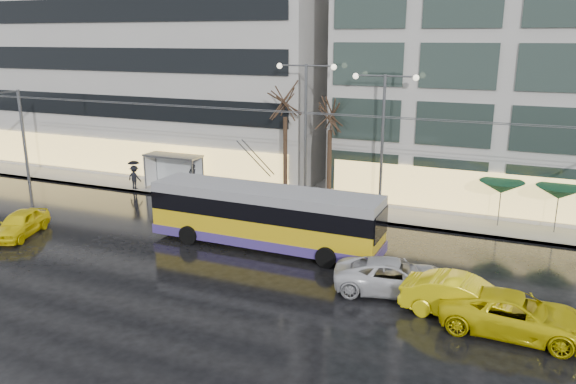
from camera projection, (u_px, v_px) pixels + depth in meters
The scene contains 20 objects.
ground at pixel (190, 258), 28.31m from camera, with size 140.00×140.00×0.00m, color black.
sidewalk at pixel (321, 192), 39.96m from camera, with size 80.00×10.00×0.15m, color gray.
kerb at pixel (295, 212), 35.56m from camera, with size 80.00×0.10×0.15m, color slate.
building_left at pixel (146, 32), 48.20m from camera, with size 34.00×14.00×22.00m, color #AAA7A3.
trolleybus at pixel (265, 219), 29.43m from camera, with size 12.54×4.95×5.79m.
catenary at pixel (273, 149), 33.84m from camera, with size 42.24×5.12×7.00m.
bus_shelter at pixel (171, 163), 40.42m from camera, with size 4.20×1.60×2.51m.
street_lamp_near at pixel (306, 115), 35.53m from camera, with size 3.96×0.36×9.03m.
street_lamp_far at pixel (383, 124), 33.73m from camera, with size 3.96×0.36×8.53m.
tree_a at pixel (285, 96), 35.98m from camera, with size 3.20×3.20×8.40m.
tree_b at pixel (330, 109), 35.22m from camera, with size 3.20×3.20×7.70m.
parasol_a at pixel (501, 187), 32.15m from camera, with size 2.50×2.50×2.65m.
parasol_b at pixel (559, 193), 31.02m from camera, with size 2.50×2.50×2.65m.
taxi_a at pixel (20, 224), 31.29m from camera, with size 1.68×4.18×1.42m, color yellow.
taxi_b at pixel (465, 298), 22.14m from camera, with size 1.72×4.92×1.62m, color yellow.
taxi_c at pixel (516, 315), 20.95m from camera, with size 2.54×5.52×1.53m, color yellow.
sedan_silver at pixel (394, 277), 24.36m from camera, with size 2.40×5.21×1.45m, color silver.
pedestrian_a at pixel (193, 169), 40.38m from camera, with size 1.25×1.26×2.19m.
pedestrian_b at pixel (208, 174), 41.23m from camera, with size 0.95×0.78×1.83m.
pedestrian_c at pixel (134, 174), 40.31m from camera, with size 1.16×0.88×2.11m.
Camera 1 is at (14.83, -22.37, 10.79)m, focal length 35.00 mm.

